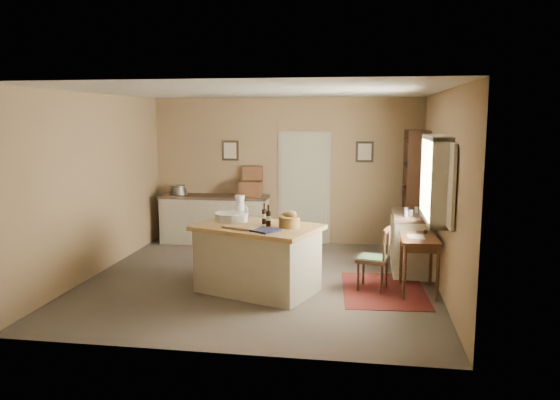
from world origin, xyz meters
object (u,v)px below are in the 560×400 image
at_px(writing_desk, 419,244).
at_px(work_island, 257,256).
at_px(sideboard, 215,218).
at_px(right_cabinet, 412,242).
at_px(shelving_unit, 418,194).
at_px(desk_chair, 373,259).

bearing_deg(writing_desk, work_island, -172.73).
relative_size(sideboard, writing_desk, 2.47).
relative_size(right_cabinet, shelving_unit, 0.52).
height_order(writing_desk, desk_chair, desk_chair).
height_order(sideboard, right_cabinet, sideboard).
distance_m(sideboard, right_cabinet, 3.75).
relative_size(writing_desk, desk_chair, 0.96).
xyz_separation_m(sideboard, shelving_unit, (3.64, -0.37, 0.58)).
height_order(sideboard, writing_desk, sideboard).
distance_m(work_island, right_cabinet, 2.52).
distance_m(writing_desk, shelving_unit, 2.10).
height_order(writing_desk, right_cabinet, right_cabinet).
distance_m(work_island, desk_chair, 1.57).
relative_size(sideboard, right_cabinet, 1.80).
distance_m(sideboard, writing_desk, 4.25).
height_order(work_island, desk_chair, work_island).
bearing_deg(desk_chair, shelving_unit, 82.48).
height_order(work_island, writing_desk, work_island).
distance_m(writing_desk, desk_chair, 0.65).
bearing_deg(shelving_unit, writing_desk, -94.33).
bearing_deg(sideboard, shelving_unit, -5.72).
height_order(desk_chair, shelving_unit, shelving_unit).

